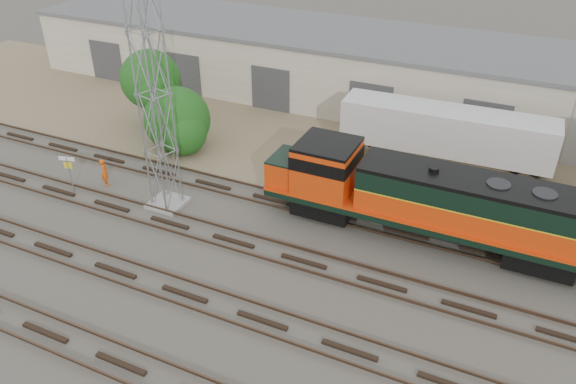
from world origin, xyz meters
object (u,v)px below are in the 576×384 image
at_px(worker, 105,172).
at_px(semi_trailer, 451,133).
at_px(locomotive, 423,199).
at_px(signal_tower, 154,99).

height_order(worker, semi_trailer, semi_trailer).
height_order(locomotive, signal_tower, signal_tower).
height_order(signal_tower, worker, signal_tower).
relative_size(worker, semi_trailer, 0.13).
bearing_deg(semi_trailer, signal_tower, -143.01).
height_order(signal_tower, semi_trailer, signal_tower).
xyz_separation_m(locomotive, semi_trailer, (-0.23, 8.19, 0.12)).
xyz_separation_m(signal_tower, semi_trailer, (13.63, 11.08, -3.98)).
bearing_deg(worker, signal_tower, -143.75).
distance_m(signal_tower, semi_trailer, 18.01).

